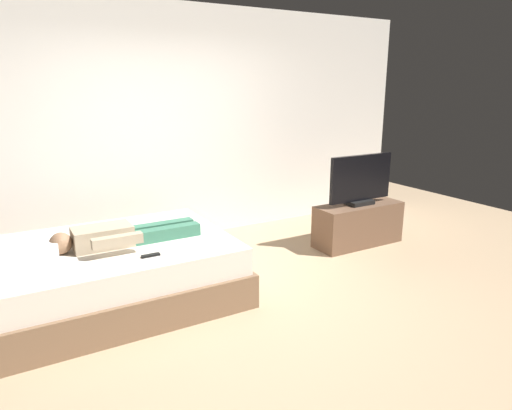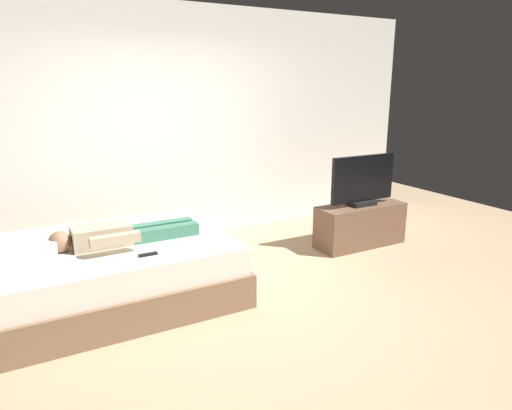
# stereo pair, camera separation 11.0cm
# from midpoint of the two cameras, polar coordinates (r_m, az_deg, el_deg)

# --- Properties ---
(ground_plane) EXTENTS (10.00, 10.00, 0.00)m
(ground_plane) POSITION_cam_midpoint_polar(r_m,az_deg,el_deg) (4.17, -1.71, -11.89)
(ground_plane) COLOR tan
(back_wall) EXTENTS (6.40, 0.10, 2.80)m
(back_wall) POSITION_cam_midpoint_polar(r_m,az_deg,el_deg) (5.72, -7.37, 9.97)
(back_wall) COLOR silver
(back_wall) RESTS_ON ground
(bed) EXTENTS (2.04, 1.55, 0.54)m
(bed) POSITION_cam_midpoint_polar(r_m,az_deg,el_deg) (4.29, -16.52, -7.90)
(bed) COLOR brown
(bed) RESTS_ON ground
(pillow) EXTENTS (0.48, 0.34, 0.12)m
(pillow) POSITION_cam_midpoint_polar(r_m,az_deg,el_deg) (4.10, -26.48, -4.90)
(pillow) COLOR white
(pillow) RESTS_ON bed
(person) EXTENTS (1.26, 0.46, 0.18)m
(person) POSITION_cam_midpoint_polar(r_m,az_deg,el_deg) (4.10, -16.26, -3.60)
(person) COLOR tan
(person) RESTS_ON bed
(remote) EXTENTS (0.15, 0.04, 0.02)m
(remote) POSITION_cam_midpoint_polar(r_m,az_deg,el_deg) (3.78, -12.57, -6.07)
(remote) COLOR black
(remote) RESTS_ON bed
(tv_stand) EXTENTS (1.10, 0.40, 0.50)m
(tv_stand) POSITION_cam_midpoint_polar(r_m,az_deg,el_deg) (5.59, 13.47, -2.47)
(tv_stand) COLOR brown
(tv_stand) RESTS_ON ground
(tv) EXTENTS (0.88, 0.20, 0.59)m
(tv) POSITION_cam_midpoint_polar(r_m,az_deg,el_deg) (5.46, 13.80, 2.90)
(tv) COLOR black
(tv) RESTS_ON tv_stand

